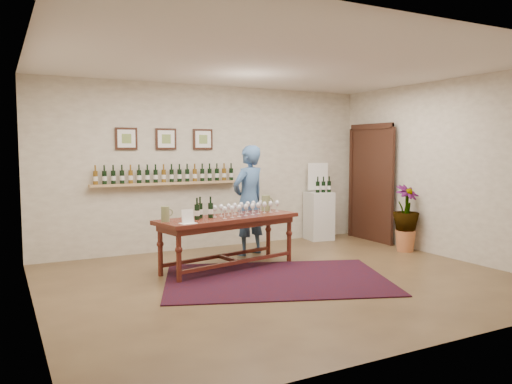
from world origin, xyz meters
name	(u,v)px	position (x,y,z in m)	size (l,w,h in m)	color
ground	(284,280)	(0.00, 0.00, 0.00)	(6.00, 6.00, 0.00)	#4C3721
room_shell	(332,182)	(2.11, 1.86, 1.12)	(6.00, 6.00, 6.00)	beige
rug	(276,279)	(-0.08, 0.06, 0.01)	(2.89, 1.93, 0.02)	#430C0C
tasting_table	(228,224)	(-0.38, 0.93, 0.64)	(2.23, 1.11, 0.76)	#411B10
table_glasses	(243,209)	(-0.10, 1.01, 0.84)	(1.28, 0.30, 0.18)	silver
table_bottles	(202,208)	(-0.79, 0.90, 0.91)	(0.28, 0.16, 0.31)	black
pitcher_left	(165,214)	(-1.34, 0.82, 0.86)	(0.13, 0.13, 0.21)	olive
pitcher_right	(266,203)	(0.40, 1.23, 0.88)	(0.16, 0.16, 0.25)	olive
menu_card	(188,216)	(-1.12, 0.57, 0.85)	(0.20, 0.15, 0.18)	white
display_pedestal	(319,216)	(2.09, 2.22, 0.45)	(0.45, 0.45, 0.90)	silver
pedestal_bottles	(323,184)	(2.13, 2.14, 1.07)	(0.33, 0.09, 0.33)	black
info_sign	(318,177)	(2.16, 2.37, 1.19)	(0.42, 0.02, 0.57)	white
potted_plant	(406,218)	(2.75, 0.64, 0.56)	(0.55, 0.55, 0.96)	#BD6C3F
person	(249,200)	(0.31, 1.65, 0.89)	(0.65, 0.42, 1.78)	#385985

